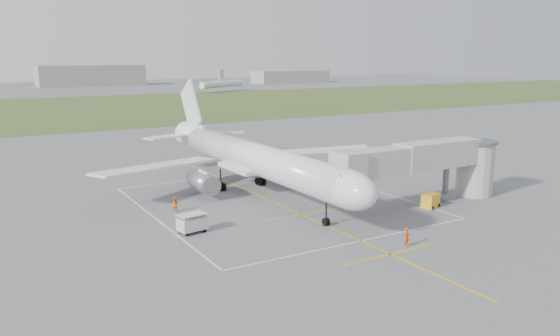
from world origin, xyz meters
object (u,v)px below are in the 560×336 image
baggage_cart (192,223)px  ramp_worker_wing (175,204)px  airliner (254,159)px  ramp_worker_nose (407,237)px  gpu_unit (431,201)px  jet_bridge (433,163)px

baggage_cart → ramp_worker_wing: size_ratio=1.86×
airliner → baggage_cart: airliner is taller
airliner → ramp_worker_wing: airliner is taller
airliner → ramp_worker_nose: size_ratio=26.44×
ramp_worker_wing → ramp_worker_nose: bearing=178.0°
ramp_worker_wing → baggage_cart: bearing=136.8°
baggage_cart → ramp_worker_wing: (1.19, 7.96, -0.17)m
gpu_unit → baggage_cart: baggage_cart is taller
airliner → ramp_worker_nose: (2.59, -24.02, -3.51)m
jet_bridge → gpu_unit: jet_bridge is taller
gpu_unit → baggage_cart: bearing=152.4°
airliner → ramp_worker_wing: (-11.23, -2.54, -3.60)m
gpu_unit → ramp_worker_nose: bearing=-160.7°
gpu_unit → ramp_worker_nose: (-11.52, -8.28, 0.12)m
jet_bridge → gpu_unit: (-1.61, -1.49, -3.98)m
airliner → ramp_worker_wing: bearing=-167.3°
ramp_worker_nose → ramp_worker_wing: 25.54m
jet_bridge → gpu_unit: bearing=-137.3°
ramp_worker_nose → gpu_unit: bearing=9.9°
jet_bridge → ramp_worker_wing: 29.65m
baggage_cart → ramp_worker_nose: 20.20m
jet_bridge → ramp_worker_wing: bearing=156.5°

